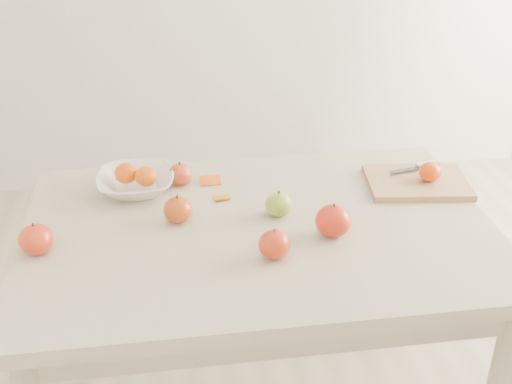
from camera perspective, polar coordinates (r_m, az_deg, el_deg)
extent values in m
cube|color=beige|center=(1.65, 0.25, -3.56)|extent=(1.20, 0.80, 0.04)
cylinder|color=#BCAA8E|center=(2.16, -15.67, -8.25)|extent=(0.06, 0.06, 0.71)
cylinder|color=#BCAA8E|center=(2.26, 12.66, -5.97)|extent=(0.06, 0.06, 0.71)
cube|color=tan|center=(1.89, 14.12, 0.86)|extent=(0.30, 0.24, 0.02)
ellipsoid|color=#D54507|center=(1.87, 15.21, 1.76)|extent=(0.06, 0.06, 0.05)
imported|color=white|center=(1.82, -10.63, 0.82)|extent=(0.21, 0.21, 0.05)
ellipsoid|color=#E46208|center=(1.82, -11.49, 1.65)|extent=(0.06, 0.06, 0.06)
ellipsoid|color=#DE4707|center=(1.79, -9.76, 1.38)|extent=(0.06, 0.06, 0.05)
cube|color=#ED5C10|center=(1.85, -4.07, 0.91)|extent=(0.06, 0.05, 0.01)
cube|color=orange|center=(1.76, -3.04, -0.55)|extent=(0.05, 0.04, 0.01)
cube|color=silver|center=(1.96, 15.02, 2.39)|extent=(0.08, 0.03, 0.01)
cube|color=#34363B|center=(1.91, 13.11, 1.91)|extent=(0.10, 0.03, 0.00)
ellipsoid|color=#5B851C|center=(1.67, 2.03, -1.10)|extent=(0.07, 0.07, 0.06)
ellipsoid|color=#A30405|center=(1.60, -18.99, -4.01)|extent=(0.08, 0.08, 0.07)
ellipsoid|color=maroon|center=(1.65, -6.95, -1.57)|extent=(0.08, 0.08, 0.07)
ellipsoid|color=#A30505|center=(1.50, 1.65, -4.68)|extent=(0.08, 0.08, 0.07)
ellipsoid|color=#A71F1D|center=(1.84, -6.76, 1.57)|extent=(0.07, 0.07, 0.06)
ellipsoid|color=#A50B0F|center=(1.59, 6.87, -2.57)|extent=(0.09, 0.09, 0.08)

